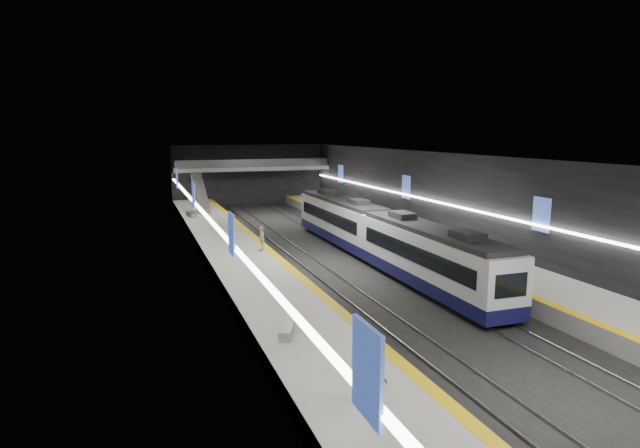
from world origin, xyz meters
name	(u,v)px	position (x,y,z in m)	size (l,w,h in m)	color
ground	(349,266)	(0.00, 0.00, 0.00)	(70.00, 70.00, 0.00)	black
ceiling	(350,156)	(0.00, 0.00, 8.00)	(20.00, 70.00, 0.04)	beige
wall_left	(209,220)	(-10.00, 0.00, 4.00)	(0.04, 70.00, 8.00)	black
wall_right	(468,206)	(10.00, 0.00, 4.00)	(0.04, 70.00, 8.00)	black
wall_back	(249,175)	(0.00, 35.00, 4.00)	(20.00, 0.04, 8.00)	black
platform_left	(248,268)	(-7.50, 0.00, 0.50)	(5.00, 70.00, 1.00)	slate
tile_surface_left	(248,261)	(-7.50, 0.00, 1.01)	(5.00, 70.00, 0.02)	#A6A6A1
tactile_strip_left	(279,258)	(-5.30, 0.00, 1.02)	(0.60, 70.00, 0.02)	yellow
platform_right	(439,252)	(7.50, 0.00, 0.50)	(5.00, 70.00, 1.00)	slate
tile_surface_right	(439,246)	(7.50, 0.00, 1.01)	(5.00, 70.00, 0.02)	#A6A6A1
tactile_strip_right	(414,248)	(5.30, 0.00, 1.02)	(0.60, 70.00, 0.02)	yellow
rails	(349,265)	(0.00, 0.00, 0.06)	(6.52, 70.00, 0.12)	gray
train	(378,234)	(2.50, 0.49, 2.20)	(2.69, 30.05, 3.60)	#10103C
ad_posters	(345,204)	(0.00, 1.00, 4.50)	(19.94, 53.50, 2.20)	#3E5DBC
cove_light_left	(212,223)	(-9.80, 0.00, 3.80)	(0.25, 68.60, 0.12)	white
cove_light_right	(466,209)	(9.80, 0.00, 3.80)	(0.25, 68.60, 0.12)	white
mezzanine_bridge	(252,168)	(0.00, 32.93, 5.04)	(20.00, 3.00, 1.50)	gray
escalator	(200,193)	(-7.50, 26.00, 2.90)	(1.20, 8.00, 0.60)	#99999E
bench_left_near	(287,330)	(-8.64, -13.81, 1.22)	(0.51, 1.82, 0.45)	#99999E
bench_left_far	(191,215)	(-9.14, 20.65, 1.25)	(0.57, 2.05, 0.50)	#99999E
bench_right_near	(482,248)	(9.50, -2.65, 1.24)	(0.54, 1.95, 0.48)	#99999E
bench_right_far	(452,239)	(9.50, 1.27, 1.20)	(0.44, 1.60, 0.39)	#99999E
passenger_right_a	(433,238)	(6.64, -0.51, 1.77)	(0.56, 0.37, 1.54)	#CC664C
passenger_left_a	(262,239)	(-5.87, 2.80, 1.90)	(1.06, 0.44, 1.81)	beige
passenger_left_b	(370,376)	(-7.58, -20.18, 1.85)	(1.09, 0.63, 1.69)	#3A3A41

